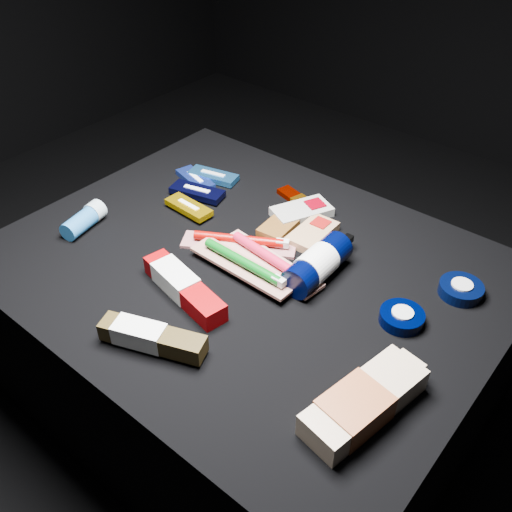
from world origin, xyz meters
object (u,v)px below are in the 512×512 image
Objects in this scene: lotion_bottle at (317,264)px; bodywash_bottle at (362,403)px; toothpaste_carton_red at (181,285)px; deodorant_stick at (84,220)px.

bodywash_bottle is (0.23, -0.22, -0.01)m from lotion_bottle.
bodywash_bottle is at bearing 8.81° from toothpaste_carton_red.
lotion_bottle is 1.80× the size of deodorant_stick.
toothpaste_carton_red is (-0.40, 0.02, -0.00)m from bodywash_bottle.
bodywash_bottle is at bearing -44.19° from lotion_bottle.
lotion_bottle is 0.94× the size of toothpaste_carton_red.
bodywash_bottle is 0.72m from deodorant_stick.
bodywash_bottle reaches higher than deodorant_stick.
lotion_bottle reaches higher than toothpaste_carton_red.
lotion_bottle reaches higher than deodorant_stick.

